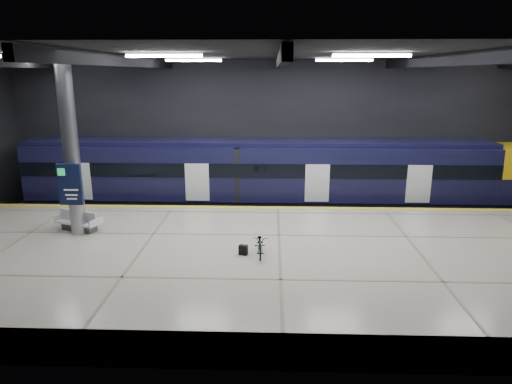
{
  "coord_description": "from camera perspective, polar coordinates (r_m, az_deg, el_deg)",
  "views": [
    {
      "loc": [
        -0.32,
        -18.03,
        7.33
      ],
      "look_at": [
        -0.99,
        1.5,
        2.2
      ],
      "focal_mm": 32.0,
      "sensor_mm": 36.0,
      "label": 1
    }
  ],
  "objects": [
    {
      "name": "safety_strip",
      "position": [
        21.69,
        2.74,
        -1.98
      ],
      "size": [
        30.0,
        0.4,
        0.01
      ],
      "primitive_type": "cube",
      "color": "yellow",
      "rests_on": "platform"
    },
    {
      "name": "info_column",
      "position": [
        18.88,
        -22.14,
        4.89
      ],
      "size": [
        0.9,
        0.78,
        6.9
      ],
      "color": "#9EA0A5",
      "rests_on": "platform"
    },
    {
      "name": "ground",
      "position": [
        19.46,
        2.8,
        -7.43
      ],
      "size": [
        30.0,
        30.0,
        0.0
      ],
      "primitive_type": "plane",
      "color": "black",
      "rests_on": "ground"
    },
    {
      "name": "bicycle",
      "position": [
        16.09,
        0.54,
        -6.55
      ],
      "size": [
        0.6,
        1.54,
        0.8
      ],
      "primitive_type": "imported",
      "rotation": [
        0.0,
        0.0,
        0.05
      ],
      "color": "#99999E",
      "rests_on": "platform"
    },
    {
      "name": "platform",
      "position": [
        16.95,
        2.93,
        -8.89
      ],
      "size": [
        30.0,
        11.0,
        1.1
      ],
      "primitive_type": "cube",
      "color": "beige",
      "rests_on": "ground"
    },
    {
      "name": "room_shell",
      "position": [
        18.11,
        3.02,
        9.59
      ],
      "size": [
        30.1,
        16.1,
        8.05
      ],
      "color": "black",
      "rests_on": "ground"
    },
    {
      "name": "train",
      "position": [
        24.13,
        4.49,
        2.05
      ],
      "size": [
        29.4,
        2.84,
        3.79
      ],
      "color": "black",
      "rests_on": "ground"
    },
    {
      "name": "rails",
      "position": [
        24.62,
        2.64,
        -2.43
      ],
      "size": [
        30.0,
        1.52,
        0.16
      ],
      "color": "gray",
      "rests_on": "ground"
    },
    {
      "name": "pannier_bag",
      "position": [
        16.19,
        -1.6,
        -7.25
      ],
      "size": [
        0.34,
        0.25,
        0.35
      ],
      "primitive_type": "cube",
      "rotation": [
        0.0,
        0.0,
        -0.27
      ],
      "color": "black",
      "rests_on": "platform"
    },
    {
      "name": "bench",
      "position": [
        19.92,
        -21.25,
        -3.66
      ],
      "size": [
        2.05,
        1.42,
        0.84
      ],
      "rotation": [
        0.0,
        0.0,
        -0.37
      ],
      "color": "#595B60",
      "rests_on": "platform"
    }
  ]
}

